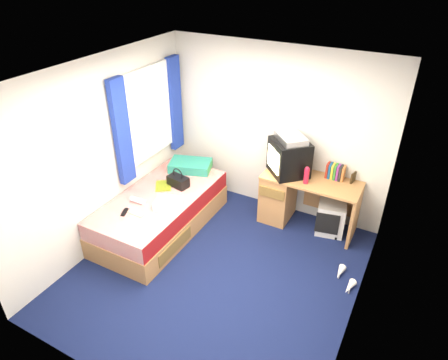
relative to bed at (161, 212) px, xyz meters
The scene contains 20 objects.
ground 1.20m from the bed, 19.93° to the right, with size 3.40×3.40×0.00m, color #0C1438.
room_shell 1.66m from the bed, 19.93° to the right, with size 3.40×3.40×3.40m.
bed is the anchor object (origin of this frame).
pillow 0.87m from the bed, 91.11° to the left, with size 0.60×0.38×0.13m, color #17679A.
desk 1.82m from the bed, 34.90° to the left, with size 1.30×0.55×0.75m.
storage_cube 2.33m from the bed, 26.68° to the left, with size 0.36×0.36×0.45m, color silver.
crt_tv 1.90m from the bed, 36.29° to the left, with size 0.66×0.66×0.48m.
vcr 2.03m from the bed, 36.31° to the left, with size 0.43×0.31×0.08m, color silver.
book_row 2.42m from the bed, 30.78° to the left, with size 0.24×0.13×0.20m.
picture_frame 2.62m from the bed, 28.35° to the left, with size 0.02×0.12×0.14m, color #2F220F.
pink_water_bottle 2.03m from the bed, 27.64° to the left, with size 0.07×0.07×0.21m, color red.
aerosol_can 1.98m from the bed, 33.32° to the left, with size 0.06×0.06×0.20m, color silver.
handbag 0.49m from the bed, 74.60° to the left, with size 0.32×0.21×0.28m.
towel 0.46m from the bed, 33.19° to the right, with size 0.32×0.27×0.11m, color white.
magazine 0.37m from the bed, 112.85° to the left, with size 0.21×0.28×0.01m, color #D0EE1A.
water_bottle 0.44m from the bed, 117.15° to the right, with size 0.07×0.07×0.20m, color white.
colour_swatch_fan 0.57m from the bed, 90.66° to the right, with size 0.22×0.06×0.01m, color yellow.
remote_control 0.62m from the bed, 105.35° to the right, with size 0.05×0.16×0.02m, color black.
window_assembly 1.33m from the bed, 131.76° to the left, with size 0.11×1.42×1.40m.
white_heels 2.53m from the bed, ahead, with size 0.27×0.41×0.09m.
Camera 1 is at (1.80, -3.14, 3.46)m, focal length 32.00 mm.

